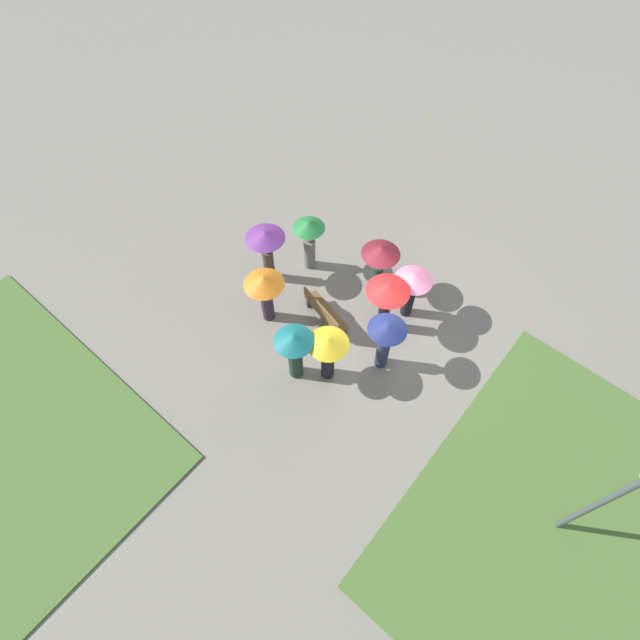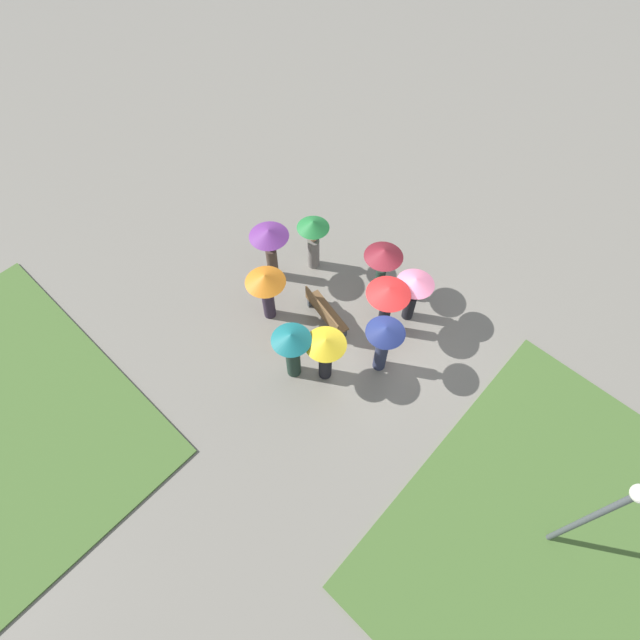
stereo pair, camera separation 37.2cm
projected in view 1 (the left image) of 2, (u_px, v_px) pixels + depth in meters
The scene contains 14 objects.
ground_plane at pixel (379, 331), 14.30m from camera, with size 90.00×90.00×0.00m, color gray.
lawn_patch_near at pixel (571, 535), 11.29m from camera, with size 6.81×8.47×0.06m.
lawn_patch_far at pixel (4, 429), 12.66m from camera, with size 8.80×5.54×0.06m.
park_bench at pixel (324, 313), 14.09m from camera, with size 1.67×0.79×0.90m.
lamp_post at pixel (613, 497), 9.21m from camera, with size 0.32×0.32×4.07m.
crowd_person_navy at pixel (386, 337), 12.61m from camera, with size 1.00×1.00×1.94m.
crowd_person_yellow at pixel (328, 350), 12.47m from camera, with size 1.05×1.05×1.81m.
crowd_person_orange at pixel (265, 288), 13.43m from camera, with size 1.11×1.11×1.83m.
crowd_person_maroon at pixel (380, 257), 13.88m from camera, with size 1.09×1.09×1.90m.
crowd_person_pink at pixel (412, 286), 13.59m from camera, with size 1.04×1.04×1.74m.
crowd_person_teal at pixel (294, 348), 12.48m from camera, with size 1.01×1.01×1.92m.
crowd_person_purple at pixel (266, 244), 14.13m from camera, with size 1.13×1.13×1.99m.
crowd_person_red at pixel (387, 295), 13.14m from camera, with size 1.18×1.18×1.94m.
crowd_person_green at pixel (309, 236), 14.56m from camera, with size 0.95×0.95×1.90m.
Camera 1 is at (-3.58, 6.86, 12.15)m, focal length 28.00 mm.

